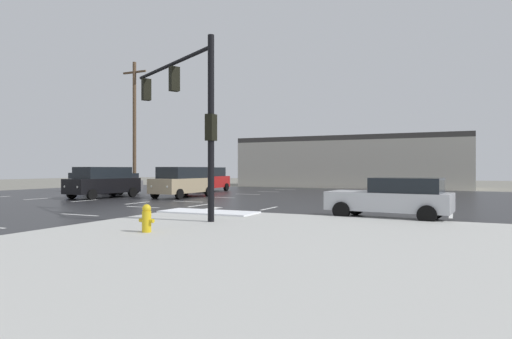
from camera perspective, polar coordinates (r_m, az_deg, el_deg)
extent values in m
plane|color=slate|center=(24.00, -11.61, -4.53)|extent=(120.00, 120.00, 0.00)
cube|color=#232326|center=(24.00, -11.61, -4.50)|extent=(44.00, 44.00, 0.02)
cube|color=#B2B2AD|center=(7.82, 8.14, -13.72)|extent=(18.00, 18.00, 0.14)
cube|color=white|center=(17.90, -6.26, -5.56)|extent=(4.00, 1.60, 0.06)
cube|color=silver|center=(19.51, -22.15, -5.54)|extent=(2.00, 0.15, 0.01)
cube|color=silver|center=(22.42, -14.64, -4.80)|extent=(2.00, 0.15, 0.01)
cube|color=silver|center=(25.63, -8.95, -4.18)|extent=(2.00, 0.15, 0.01)
cube|color=silver|center=(29.04, -4.57, -3.68)|extent=(2.00, 0.15, 0.01)
cube|color=silver|center=(32.58, -1.12, -3.26)|extent=(2.00, 0.15, 0.01)
cube|color=silver|center=(36.22, 1.64, -2.93)|extent=(2.00, 0.15, 0.01)
cube|color=silver|center=(39.92, 3.89, -2.64)|extent=(2.00, 0.15, 0.01)
cube|color=silver|center=(30.97, -26.72, -3.45)|extent=(0.15, 2.00, 0.01)
cube|color=silver|center=(27.96, -21.59, -3.83)|extent=(0.15, 2.00, 0.01)
cube|color=silver|center=(25.23, -15.28, -4.25)|extent=(0.15, 2.00, 0.01)
cube|color=silver|center=(22.87, -7.55, -4.70)|extent=(0.15, 2.00, 0.01)
cube|color=silver|center=(21.02, 1.75, -5.12)|extent=(0.15, 2.00, 0.01)
cube|color=silver|center=(19.82, 12.51, -5.44)|extent=(0.15, 2.00, 0.01)
cube|color=silver|center=(19.37, 24.21, -5.58)|extent=(0.15, 2.00, 0.01)
cube|color=silver|center=(18.73, -10.21, -5.77)|extent=(0.45, 7.00, 0.01)
cylinder|color=black|center=(14.88, -5.93, 5.40)|extent=(0.22, 0.22, 6.34)
cylinder|color=black|center=(18.09, -11.11, 13.35)|extent=(5.58, 3.18, 0.14)
cube|color=black|center=(17.67, -10.67, 11.59)|extent=(0.42, 0.45, 0.95)
sphere|color=#19D833|center=(17.87, -10.90, 12.39)|extent=(0.20, 0.20, 0.20)
cube|color=black|center=(20.22, -14.20, 10.12)|extent=(0.42, 0.45, 0.95)
sphere|color=#19D833|center=(20.42, -14.37, 10.84)|extent=(0.20, 0.20, 0.20)
cube|color=black|center=(14.88, -5.93, 5.51)|extent=(0.28, 0.36, 0.90)
cylinder|color=gold|center=(12.76, -14.16, -6.64)|extent=(0.26, 0.26, 0.60)
sphere|color=gold|center=(12.72, -14.16, -4.99)|extent=(0.25, 0.25, 0.25)
cylinder|color=gold|center=(12.87, -14.79, -6.45)|extent=(0.12, 0.11, 0.11)
cylinder|color=gold|center=(12.65, -13.52, -6.57)|extent=(0.12, 0.11, 0.11)
cube|color=beige|center=(47.34, 12.49, 0.64)|extent=(23.25, 8.00, 4.76)
cube|color=#3F3D3A|center=(47.44, 12.49, 3.81)|extent=(23.25, 8.00, 0.50)
cube|color=#B21919|center=(36.62, -6.41, -1.64)|extent=(2.20, 4.90, 0.95)
cube|color=black|center=(36.61, -6.41, -0.31)|extent=(1.97, 3.45, 0.75)
cylinder|color=black|center=(34.74, -6.26, -2.51)|extent=(0.25, 0.67, 0.66)
cylinder|color=black|center=(35.70, -9.03, -2.45)|extent=(0.25, 0.67, 0.66)
cylinder|color=black|center=(37.66, -3.93, -2.31)|extent=(0.25, 0.67, 0.66)
cylinder|color=black|center=(38.54, -6.55, -2.26)|extent=(0.25, 0.67, 0.66)
sphere|color=white|center=(34.26, -7.34, -1.76)|extent=(0.18, 0.18, 0.18)
sphere|color=white|center=(34.88, -9.13, -1.72)|extent=(0.18, 0.18, 0.18)
cube|color=navy|center=(38.33, -20.75, -1.75)|extent=(4.66, 2.25, 0.70)
cube|color=black|center=(38.84, -21.37, -0.81)|extent=(2.63, 1.90, 0.55)
cylinder|color=black|center=(37.75, -18.23, -2.31)|extent=(0.68, 0.29, 0.66)
cylinder|color=black|center=(36.59, -20.35, -2.39)|extent=(0.68, 0.29, 0.66)
cylinder|color=black|center=(40.10, -21.11, -2.17)|extent=(0.68, 0.29, 0.66)
cylinder|color=black|center=(39.01, -23.19, -2.24)|extent=(0.68, 0.29, 0.66)
sphere|color=white|center=(37.02, -17.92, -1.82)|extent=(0.18, 0.18, 0.18)
sphere|color=white|center=(36.27, -19.28, -1.86)|extent=(0.18, 0.18, 0.18)
cube|color=tan|center=(29.47, -9.63, -2.06)|extent=(2.14, 4.87, 0.95)
cube|color=black|center=(29.45, -9.63, -0.41)|extent=(1.93, 3.43, 0.75)
cylinder|color=black|center=(27.60, -10.02, -3.19)|extent=(0.25, 0.67, 0.66)
cylinder|color=black|center=(28.82, -13.12, -3.06)|extent=(0.25, 0.67, 0.66)
cylinder|color=black|center=(30.27, -6.30, -2.90)|extent=(0.25, 0.67, 0.66)
cylinder|color=black|center=(31.38, -9.28, -2.80)|extent=(0.25, 0.67, 0.66)
sphere|color=white|center=(27.23, -11.52, -2.24)|extent=(0.18, 0.18, 0.18)
sphere|color=white|center=(28.02, -13.52, -2.17)|extent=(0.18, 0.18, 0.18)
cube|color=black|center=(30.31, -19.43, -2.00)|extent=(2.50, 4.99, 0.95)
cube|color=black|center=(30.29, -19.43, -0.40)|extent=(2.17, 3.55, 0.75)
cylinder|color=black|center=(28.56, -20.74, -3.09)|extent=(0.30, 0.68, 0.66)
cylinder|color=black|center=(30.12, -23.02, -2.93)|extent=(0.30, 0.68, 0.66)
cylinder|color=black|center=(30.66, -15.91, -2.87)|extent=(0.30, 0.68, 0.66)
cylinder|color=black|center=(32.12, -18.27, -2.73)|extent=(0.30, 0.68, 0.66)
sphere|color=white|center=(28.38, -22.32, -2.15)|extent=(0.18, 0.18, 0.18)
sphere|color=white|center=(29.40, -23.76, -2.07)|extent=(0.18, 0.18, 0.18)
cube|color=slate|center=(34.91, -18.43, -1.93)|extent=(4.55, 1.94, 0.70)
cube|color=black|center=(34.45, -17.58, -0.92)|extent=(2.53, 1.73, 0.55)
cylinder|color=black|center=(35.30, -21.26, -2.48)|extent=(0.67, 0.24, 0.66)
cylinder|color=black|center=(36.61, -19.30, -2.39)|extent=(0.67, 0.24, 0.66)
cylinder|color=black|center=(33.24, -17.47, -2.64)|extent=(0.67, 0.24, 0.66)
cylinder|color=black|center=(34.63, -15.54, -2.53)|extent=(0.67, 0.24, 0.66)
sphere|color=white|center=(35.98, -21.67, -1.87)|extent=(0.18, 0.18, 0.18)
sphere|color=white|center=(36.81, -20.41, -1.83)|extent=(0.18, 0.18, 0.18)
cube|color=#B7BABF|center=(17.27, 16.94, -4.01)|extent=(4.65, 2.23, 0.70)
cube|color=black|center=(17.09, 19.15, -1.96)|extent=(2.62, 1.89, 0.55)
cylinder|color=black|center=(16.86, 11.14, -5.30)|extent=(0.68, 0.28, 0.66)
cylinder|color=black|center=(18.56, 12.97, -4.81)|extent=(0.68, 0.28, 0.66)
cylinder|color=black|center=(16.12, 21.52, -5.56)|extent=(0.68, 0.28, 0.66)
cylinder|color=black|center=(17.90, 22.40, -4.99)|extent=(0.68, 0.28, 0.66)
sphere|color=white|center=(17.36, 9.40, -3.99)|extent=(0.18, 0.18, 0.18)
sphere|color=white|center=(18.44, 10.68, -3.75)|extent=(0.18, 0.18, 0.18)
cylinder|color=brown|center=(36.02, -15.66, 5.32)|extent=(0.28, 0.28, 10.42)
cube|color=brown|center=(36.68, -15.66, 12.19)|extent=(2.20, 0.14, 0.14)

